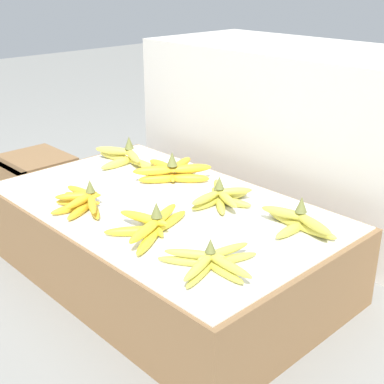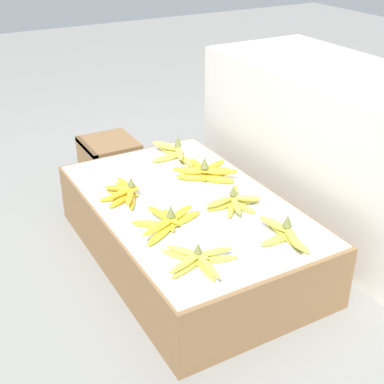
% 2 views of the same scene
% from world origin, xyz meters
% --- Properties ---
extents(ground_plane, '(10.00, 10.00, 0.00)m').
position_xyz_m(ground_plane, '(0.00, 0.00, 0.00)').
color(ground_plane, gray).
extents(display_platform, '(1.16, 0.71, 0.26)m').
position_xyz_m(display_platform, '(0.00, 0.00, 0.13)').
color(display_platform, olive).
rests_on(display_platform, ground_plane).
extents(back_vendor_table, '(1.49, 0.59, 0.69)m').
position_xyz_m(back_vendor_table, '(0.07, 0.77, 0.35)').
color(back_vendor_table, beige).
rests_on(back_vendor_table, ground_plane).
extents(wooden_crate, '(0.29, 0.27, 0.22)m').
position_xyz_m(wooden_crate, '(-0.85, -0.01, 0.11)').
color(wooden_crate, olive).
rests_on(wooden_crate, ground_plane).
extents(banana_bunch_front_midleft, '(0.26, 0.17, 0.09)m').
position_xyz_m(banana_bunch_front_midleft, '(-0.15, -0.21, 0.29)').
color(banana_bunch_front_midleft, gold).
rests_on(banana_bunch_front_midleft, display_platform).
extents(banana_bunch_front_midright, '(0.21, 0.29, 0.10)m').
position_xyz_m(banana_bunch_front_midright, '(0.14, -0.16, 0.29)').
color(banana_bunch_front_midright, yellow).
rests_on(banana_bunch_front_midright, display_platform).
extents(banana_bunch_front_right, '(0.26, 0.26, 0.08)m').
position_xyz_m(banana_bunch_front_right, '(0.40, -0.18, 0.29)').
color(banana_bunch_front_right, gold).
rests_on(banana_bunch_front_right, display_platform).
extents(banana_bunch_middle_left, '(0.30, 0.17, 0.11)m').
position_xyz_m(banana_bunch_middle_left, '(-0.39, 0.14, 0.30)').
color(banana_bunch_middle_left, '#DBCC4C').
rests_on(banana_bunch_middle_left, display_platform).
extents(banana_bunch_middle_midleft, '(0.24, 0.26, 0.11)m').
position_xyz_m(banana_bunch_middle_midleft, '(-0.14, 0.17, 0.30)').
color(banana_bunch_middle_midleft, gold).
rests_on(banana_bunch_middle_midleft, display_platform).
extents(banana_bunch_middle_midright, '(0.21, 0.25, 0.09)m').
position_xyz_m(banana_bunch_middle_midright, '(0.13, 0.13, 0.29)').
color(banana_bunch_middle_midright, gold).
rests_on(banana_bunch_middle_midright, display_platform).
extents(banana_bunch_middle_right, '(0.25, 0.16, 0.10)m').
position_xyz_m(banana_bunch_middle_right, '(0.42, 0.16, 0.29)').
color(banana_bunch_middle_right, gold).
rests_on(banana_bunch_middle_right, display_platform).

